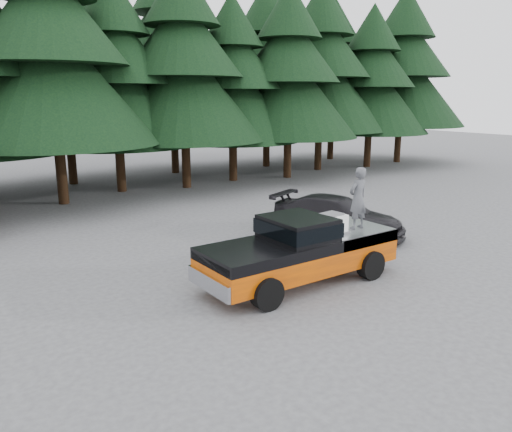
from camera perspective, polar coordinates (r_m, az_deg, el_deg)
ground at (r=13.65m, az=-0.99°, el=-8.55°), size 120.00×120.00×0.00m
pickup_truck at (r=14.07m, az=5.03°, el=-5.02°), size 6.00×2.04×1.33m
truck_cab at (r=13.73m, az=4.79°, el=-1.30°), size 1.66×1.90×0.59m
air_compressor at (r=14.27m, az=8.59°, el=-0.97°), size 0.81×0.69×0.52m
man_on_bed at (r=14.81m, az=11.57°, el=2.01°), size 0.69×0.48×1.82m
parked_car at (r=18.96m, az=9.31°, el=-0.04°), size 3.75×5.47×1.47m
treeline at (r=28.78m, az=-20.99°, el=17.88°), size 60.15×16.05×17.50m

